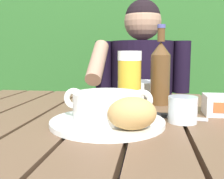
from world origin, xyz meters
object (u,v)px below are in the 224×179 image
object	(u,v)px
soup_bowl	(107,105)
bread_roll	(132,113)
water_glass_small	(183,110)
diner_bowl	(138,89)
chair_near_diner	(142,132)
butter_tub	(224,105)
serving_plate	(107,122)
beer_bottle	(160,72)
table_knife	(166,116)
beer_glass	(129,79)
person_eating	(141,97)

from	to	relation	value
soup_bowl	bread_roll	size ratio (longest dim) A/B	1.83
water_glass_small	diner_bowl	world-z (taller)	water_glass_small
chair_near_diner	butter_tub	world-z (taller)	chair_near_diner
serving_plate	beer_bottle	distance (m)	0.31
table_knife	beer_glass	bearing A→B (deg)	131.96
diner_bowl	person_eating	bearing A→B (deg)	90.49
person_eating	butter_tub	world-z (taller)	person_eating
soup_bowl	diner_bowl	size ratio (longest dim) A/B	1.34
beer_glass	table_knife	world-z (taller)	beer_glass
soup_bowl	bread_roll	xyz separation A→B (m)	(0.06, -0.07, -0.00)
bread_roll	diner_bowl	bearing A→B (deg)	91.06
water_glass_small	chair_near_diner	bearing A→B (deg)	97.82
person_eating	bread_roll	size ratio (longest dim) A/B	10.34
chair_near_diner	bread_roll	bearing A→B (deg)	-89.51
water_glass_small	beer_bottle	bearing A→B (deg)	101.99
beer_bottle	diner_bowl	size ratio (longest dim) A/B	1.63
soup_bowl	beer_bottle	size ratio (longest dim) A/B	0.82
beer_bottle	bread_roll	bearing A→B (deg)	-101.14
table_knife	water_glass_small	bearing A→B (deg)	-52.44
diner_bowl	bread_roll	bearing A→B (deg)	-88.94
beer_bottle	butter_tub	world-z (taller)	beer_bottle
bread_roll	diner_bowl	distance (m)	0.47
soup_bowl	butter_tub	size ratio (longest dim) A/B	2.03
beer_glass	butter_tub	world-z (taller)	beer_glass
soup_bowl	water_glass_small	world-z (taller)	soup_bowl
beer_glass	butter_tub	distance (m)	0.28
chair_near_diner	beer_glass	world-z (taller)	beer_glass
soup_bowl	beer_glass	size ratio (longest dim) A/B	1.21
chair_near_diner	table_knife	size ratio (longest dim) A/B	5.29
chair_near_diner	beer_glass	distance (m)	0.83
person_eating	water_glass_small	size ratio (longest dim) A/B	17.10
soup_bowl	diner_bowl	world-z (taller)	soup_bowl
serving_plate	soup_bowl	xyz separation A→B (m)	(0.00, 0.00, 0.04)
beer_bottle	beer_glass	bearing A→B (deg)	-148.13
chair_near_diner	water_glass_small	distance (m)	0.97
bread_roll	butter_tub	distance (m)	0.32
bread_roll	beer_glass	distance (m)	0.29
soup_bowl	beer_bottle	world-z (taller)	beer_bottle
person_eating	table_knife	bearing A→B (deg)	-82.12
bread_roll	water_glass_small	world-z (taller)	bread_roll
butter_tub	diner_bowl	size ratio (longest dim) A/B	0.66
beer_glass	soup_bowl	bearing A→B (deg)	-99.51
serving_plate	person_eating	bearing A→B (deg)	86.06
table_knife	person_eating	bearing A→B (deg)	97.88
serving_plate	water_glass_small	world-z (taller)	water_glass_small
chair_near_diner	soup_bowl	world-z (taller)	chair_near_diner
beer_bottle	serving_plate	bearing A→B (deg)	-115.96
serving_plate	bread_roll	xyz separation A→B (m)	(0.06, -0.07, 0.04)
table_knife	diner_bowl	bearing A→B (deg)	105.84
water_glass_small	diner_bowl	distance (m)	0.38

